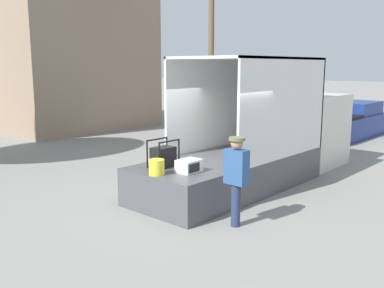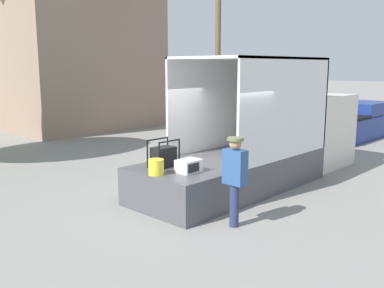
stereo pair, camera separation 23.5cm
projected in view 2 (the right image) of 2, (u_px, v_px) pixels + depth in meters
name	position (u px, v px, depth m)	size (l,w,h in m)	color
ground_plane	(199.00, 200.00, 9.85)	(160.00, 160.00, 0.00)	gray
box_truck	(284.00, 140.00, 12.21)	(6.14, 2.20, 3.26)	silver
tailgate_deck	(176.00, 189.00, 9.24)	(1.51, 2.09, 0.85)	#4C4C51
microwave	(189.00, 166.00, 8.94)	(0.50, 0.39, 0.27)	white
portable_generator	(164.00, 156.00, 9.41)	(0.63, 0.42, 0.62)	black
orange_bucket	(156.00, 167.00, 8.74)	(0.32, 0.32, 0.32)	yellow
worker_person	(235.00, 172.00, 8.05)	(0.31, 0.44, 1.74)	navy
pickup_truck_blue	(353.00, 123.00, 18.49)	(5.30, 2.10, 1.50)	navy
house_backdrop	(73.00, 27.00, 21.19)	(7.38, 6.52, 9.69)	gray
utility_pole	(218.00, 27.00, 20.57)	(1.80, 0.28, 9.45)	brown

